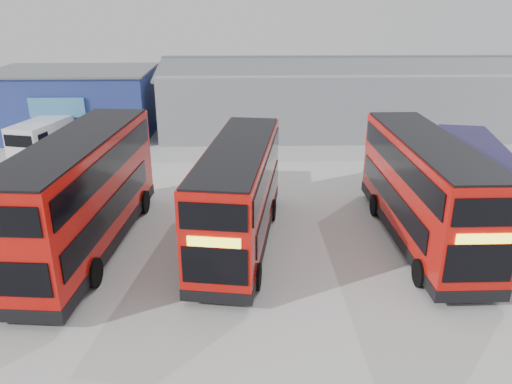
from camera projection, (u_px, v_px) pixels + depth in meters
name	position (u px, v px, depth m)	size (l,w,h in m)	color
ground_plane	(260.00, 227.00, 24.00)	(120.00, 120.00, 0.00)	#AAA9A4
office_block	(75.00, 102.00, 39.44)	(12.30, 8.32, 5.12)	navy
maintenance_shed	(347.00, 96.00, 41.87)	(30.50, 12.00, 5.89)	gray
double_decker_left	(82.00, 196.00, 21.06)	(3.88, 12.02, 5.00)	red
double_decker_centre	(239.00, 196.00, 21.68)	(4.16, 10.97, 4.54)	red
double_decker_right	(424.00, 192.00, 21.92)	(2.92, 11.19, 4.71)	red
single_decker_blue	(479.00, 183.00, 25.21)	(5.01, 11.95, 3.17)	#0D0D3B
panel_van	(45.00, 136.00, 34.60)	(3.51, 5.96, 2.45)	silver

